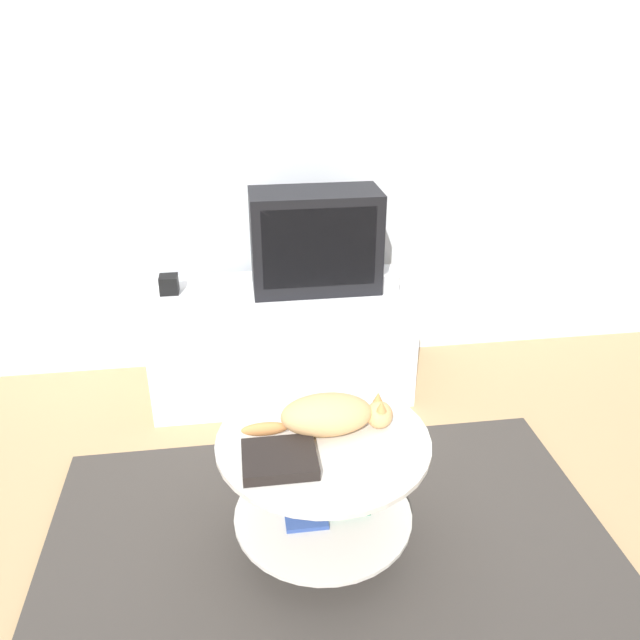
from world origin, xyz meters
TOP-DOWN VIEW (x-y plane):
  - ground_plane at (0.00, 0.00)m, footprint 12.00×12.00m
  - wall_back at (0.00, 1.51)m, footprint 8.00×0.05m
  - rug at (0.00, 0.00)m, footprint 2.08×1.40m
  - tv_stand at (-0.08, 1.16)m, footprint 1.27×0.53m
  - tv at (0.10, 1.17)m, footprint 0.60×0.29m
  - speaker at (-0.60, 1.20)m, footprint 0.09×0.09m
  - mug at (0.44, 1.03)m, footprint 0.08×0.08m
  - coffee_table at (-0.02, 0.06)m, footprint 0.72×0.72m
  - dvd_box at (-0.18, -0.05)m, footprint 0.23×0.19m
  - cat at (0.00, 0.10)m, footprint 0.52×0.18m

SIDE VIEW (x-z plane):
  - ground_plane at x=0.00m, z-range 0.00..0.00m
  - rug at x=0.00m, z-range 0.00..0.02m
  - tv_stand at x=-0.08m, z-range 0.00..0.56m
  - coffee_table at x=-0.02m, z-range 0.09..0.57m
  - dvd_box at x=-0.18m, z-range 0.50..0.53m
  - cat at x=0.00m, z-range 0.49..0.63m
  - speaker at x=-0.60m, z-range 0.56..0.65m
  - mug at x=0.44m, z-range 0.56..0.66m
  - tv at x=0.10m, z-range 0.56..1.04m
  - wall_back at x=0.00m, z-range 0.00..2.60m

